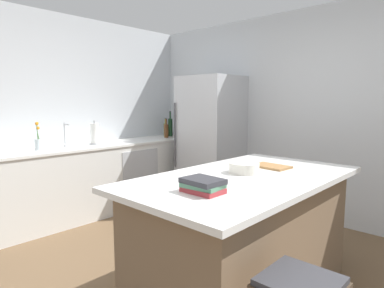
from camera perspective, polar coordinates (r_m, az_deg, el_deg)
ground_plane at (r=2.91m, az=-2.59°, el=-23.06°), size 7.20×7.20×0.00m
wall_rear at (r=4.39m, az=18.88°, el=4.66°), size 6.00×0.10×2.60m
wall_left at (r=4.60m, az=-24.60°, el=4.49°), size 0.10×6.00×2.60m
counter_run_left at (r=4.67m, az=-14.83°, el=-5.47°), size 0.68×2.93×0.92m
kitchen_island at (r=2.64m, az=8.94°, el=-15.13°), size 1.07×1.92×0.92m
refrigerator at (r=4.72m, az=3.23°, el=0.48°), size 0.79×0.73×1.83m
sink_faucet at (r=4.37m, az=-21.05°, el=1.60°), size 0.15×0.05×0.30m
flower_vase at (r=4.18m, az=-25.07°, el=0.40°), size 0.08×0.08×0.33m
paper_towel_roll at (r=4.52m, az=-16.50°, el=1.66°), size 0.14×0.14×0.31m
hot_sauce_bottle at (r=5.36m, az=-2.15°, el=2.33°), size 0.05×0.05×0.23m
wine_bottle at (r=5.38m, az=-3.77°, el=2.99°), size 0.07×0.07×0.41m
olive_oil_bottle at (r=5.32m, az=-4.61°, el=2.53°), size 0.06×0.06×0.30m
syrup_bottle at (r=5.15m, az=-4.48°, el=2.36°), size 0.07×0.07×0.30m
cookbook_stack at (r=2.01m, az=1.88°, el=-7.15°), size 0.25×0.20×0.09m
mixing_bowl at (r=2.59m, az=8.99°, el=-4.10°), size 0.24×0.24×0.08m
cutting_board at (r=2.86m, az=13.52°, el=-3.78°), size 0.32×0.22×0.02m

